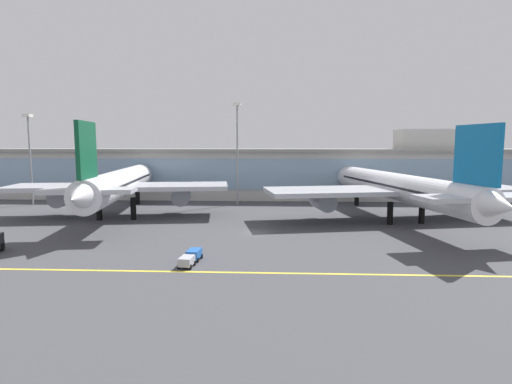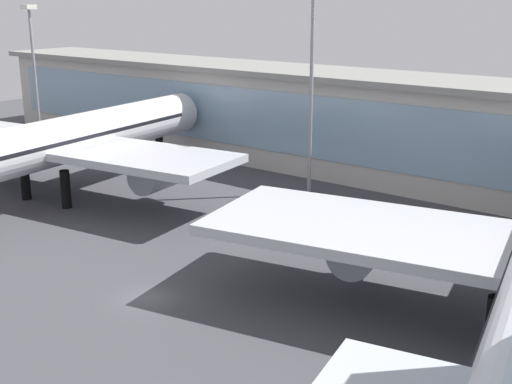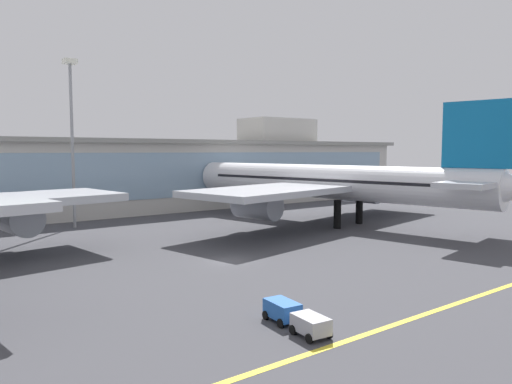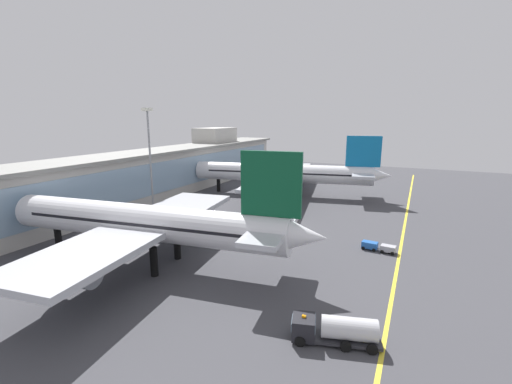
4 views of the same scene
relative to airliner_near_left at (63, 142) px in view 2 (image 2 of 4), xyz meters
name	(u,v)px [view 2 (image 2 of 4)]	position (x,y,z in m)	size (l,w,h in m)	color
ground_plane	(146,298)	(28.40, -13.67, -6.73)	(208.46, 208.46, 0.00)	#424247
terminal_building	(413,129)	(30.07, 30.76, 0.46)	(151.90, 14.00, 18.77)	beige
airliner_near_left	(63,142)	(0.00, 0.00, 0.00)	(45.00, 55.46, 18.43)	black
apron_light_mast_west	(33,54)	(-27.90, 15.73, 7.85)	(1.80, 1.80, 22.05)	gray
apron_light_mast_centre	(312,60)	(22.44, 18.80, 9.36)	(1.80, 1.80, 24.77)	gray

